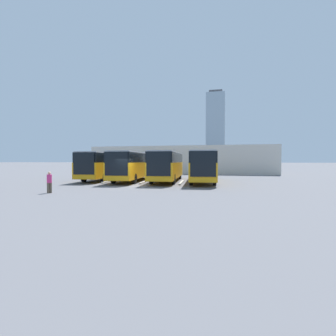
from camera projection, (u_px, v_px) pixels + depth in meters
ground_plane at (131, 186)px, 24.26m from camera, size 600.00×600.00×0.00m
bus_0 at (203, 165)px, 28.47m from camera, size 3.89×12.60×3.29m
curb_divider_0 at (182, 182)px, 27.22m from camera, size 0.81×5.03×0.15m
bus_1 at (167, 165)px, 29.49m from camera, size 3.89×12.60×3.29m
curb_divider_1 at (145, 182)px, 28.23m from camera, size 0.81×5.03×0.15m
bus_2 at (134, 165)px, 30.22m from camera, size 3.89×12.60×3.29m
curb_divider_2 at (111, 181)px, 28.97m from camera, size 0.81×5.03×0.15m
bus_3 at (106, 165)px, 32.15m from camera, size 3.89×12.60×3.29m
pedestrian at (49, 182)px, 18.80m from camera, size 0.45×0.45×1.54m
station_building at (185, 160)px, 51.68m from camera, size 33.09×16.73×4.94m
office_tower at (216, 128)px, 250.38m from camera, size 17.35×17.35×68.53m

